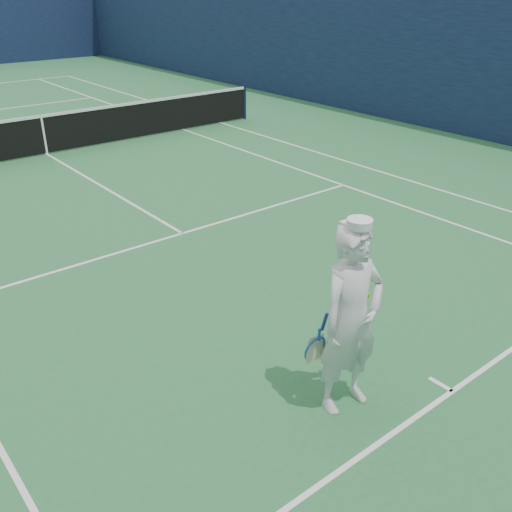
{
  "coord_description": "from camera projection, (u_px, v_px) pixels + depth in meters",
  "views": [
    {
      "loc": [
        -4.78,
        -14.37,
        4.09
      ],
      "look_at": [
        -1.04,
        -9.75,
        1.16
      ],
      "focal_mm": 40.0,
      "sensor_mm": 36.0,
      "label": 1
    }
  ],
  "objects": [
    {
      "name": "windscreen_fence",
      "position": [
        34.0,
        73.0,
        13.64
      ],
      "size": [
        20.12,
        36.12,
        4.0
      ],
      "color": "#0F1A39",
      "rests_on": "ground"
    },
    {
      "name": "tennis_net",
      "position": [
        44.0,
        133.0,
        14.28
      ],
      "size": [
        12.88,
        0.09,
        1.07
      ],
      "color": "#141E4C",
      "rests_on": "ground"
    },
    {
      "name": "court_markings",
      "position": [
        47.0,
        154.0,
        14.52
      ],
      "size": [
        11.03,
        23.83,
        0.01
      ],
      "color": "white",
      "rests_on": "ground"
    },
    {
      "name": "ground",
      "position": [
        47.0,
        155.0,
        14.52
      ],
      "size": [
        80.0,
        80.0,
        0.0
      ],
      "primitive_type": "plane",
      "color": "#286B3A",
      "rests_on": "ground"
    },
    {
      "name": "tennis_player",
      "position": [
        351.0,
        320.0,
        5.63
      ],
      "size": [
        0.81,
        0.56,
        2.11
      ],
      "rotation": [
        0.0,
        0.0,
        -0.09
      ],
      "color": "white",
      "rests_on": "ground"
    }
  ]
}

